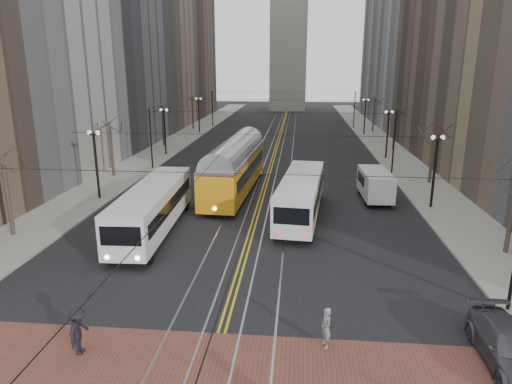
% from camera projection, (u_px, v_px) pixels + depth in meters
% --- Properties ---
extents(ground, '(260.00, 260.00, 0.00)m').
position_uv_depth(ground, '(225.00, 321.00, 20.36)').
color(ground, black).
rests_on(ground, ground).
extents(sidewalk_left, '(5.00, 140.00, 0.15)m').
position_uv_depth(sidewalk_left, '(171.00, 145.00, 64.86)').
color(sidewalk_left, gray).
rests_on(sidewalk_left, ground).
extents(sidewalk_right, '(5.00, 140.00, 0.15)m').
position_uv_depth(sidewalk_right, '(386.00, 149.00, 62.15)').
color(sidewalk_right, gray).
rests_on(sidewalk_right, ground).
extents(crosswalk_band, '(25.00, 6.00, 0.01)m').
position_uv_depth(crosswalk_band, '(207.00, 380.00, 16.52)').
color(crosswalk_band, brown).
rests_on(crosswalk_band, ground).
extents(streetcar_rails, '(4.80, 130.00, 0.02)m').
position_uv_depth(streetcar_rails, '(276.00, 147.00, 63.53)').
color(streetcar_rails, gray).
rests_on(streetcar_rails, ground).
extents(centre_lines, '(0.42, 130.00, 0.01)m').
position_uv_depth(centre_lines, '(276.00, 147.00, 63.52)').
color(centre_lines, gold).
rests_on(centre_lines, ground).
extents(building_left_mid, '(16.00, 20.00, 34.00)m').
position_uv_depth(building_left_mid, '(92.00, 20.00, 62.25)').
color(building_left_mid, slate).
rests_on(building_left_mid, ground).
extents(building_left_far, '(16.00, 20.00, 40.00)m').
position_uv_depth(building_left_far, '(171.00, 23.00, 99.82)').
color(building_left_far, brown).
rests_on(building_left_far, ground).
extents(building_right_mid, '(16.00, 20.00, 34.00)m').
position_uv_depth(building_right_mid, '(480.00, 17.00, 57.63)').
color(building_right_mid, brown).
rests_on(building_right_mid, ground).
extents(building_right_far, '(16.00, 20.00, 40.00)m').
position_uv_depth(building_right_far, '(409.00, 21.00, 95.21)').
color(building_right_far, slate).
rests_on(building_right_far, ground).
extents(lamp_posts, '(27.60, 57.20, 5.60)m').
position_uv_depth(lamp_posts, '(269.00, 148.00, 47.19)').
color(lamp_posts, black).
rests_on(lamp_posts, ground).
extents(street_trees, '(31.68, 53.28, 5.60)m').
position_uv_depth(street_trees, '(272.00, 138.00, 53.42)').
color(street_trees, '#382D23').
rests_on(street_trees, ground).
extents(trolley_wires, '(25.96, 120.00, 6.60)m').
position_uv_depth(trolley_wires, '(272.00, 130.00, 52.76)').
color(trolley_wires, black).
rests_on(trolley_wires, ground).
extents(transit_bus, '(3.12, 12.81, 3.18)m').
position_uv_depth(transit_bus, '(153.00, 210.00, 30.83)').
color(transit_bus, silver).
rests_on(transit_bus, ground).
extents(streetcar, '(3.83, 16.03, 3.75)m').
position_uv_depth(streetcar, '(235.00, 172.00, 40.73)').
color(streetcar, orange).
rests_on(streetcar, ground).
extents(rear_bus, '(3.80, 12.21, 3.13)m').
position_uv_depth(rear_bus, '(301.00, 198.00, 33.75)').
color(rear_bus, silver).
rests_on(rear_bus, ground).
extents(cargo_van, '(2.37, 5.71, 2.50)m').
position_uv_depth(cargo_van, '(375.00, 186.00, 38.30)').
color(cargo_van, silver).
rests_on(cargo_van, ground).
extents(sedan_grey, '(2.01, 4.70, 1.58)m').
position_uv_depth(sedan_grey, '(376.00, 178.00, 42.74)').
color(sedan_grey, '#404347').
rests_on(sedan_grey, ground).
extents(sedan_parked, '(2.12, 5.09, 1.47)m').
position_uv_depth(sedan_parked, '(510.00, 347.00, 17.23)').
color(sedan_parked, '#46484F').
rests_on(sedan_parked, ground).
extents(pedestrian_b, '(0.61, 0.72, 1.69)m').
position_uv_depth(pedestrian_b, '(326.00, 328.00, 18.29)').
color(pedestrian_b, gray).
rests_on(pedestrian_b, crosswalk_band).
extents(pedestrian_d, '(0.72, 1.25, 1.94)m').
position_uv_depth(pedestrian_d, '(79.00, 331.00, 17.83)').
color(pedestrian_d, black).
rests_on(pedestrian_d, crosswalk_band).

